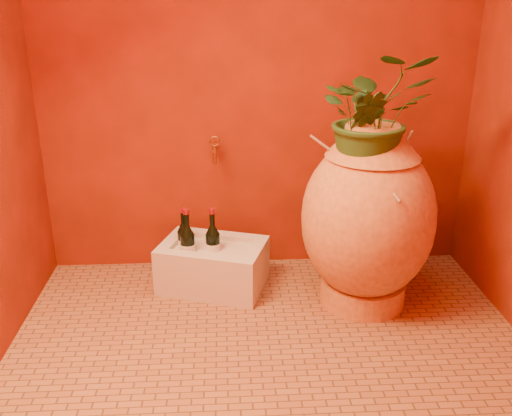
{
  "coord_description": "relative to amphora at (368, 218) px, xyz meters",
  "views": [
    {
      "loc": [
        -0.2,
        -2.24,
        1.61
      ],
      "look_at": [
        -0.05,
        0.35,
        0.61
      ],
      "focal_mm": 40.0,
      "sensor_mm": 36.0,
      "label": 1
    }
  ],
  "objects": [
    {
      "name": "stone_basin",
      "position": [
        -0.82,
        0.21,
        -0.37
      ],
      "size": [
        0.66,
        0.56,
        0.27
      ],
      "rotation": [
        0.0,
        0.0,
        -0.31
      ],
      "color": "beige",
      "rests_on": "floor"
    },
    {
      "name": "plant_side",
      "position": [
        -0.08,
        -0.07,
        0.48
      ],
      "size": [
        0.26,
        0.23,
        0.39
      ],
      "primitive_type": "imported",
      "rotation": [
        0.0,
        0.0,
        -0.27
      ],
      "color": "#24491A",
      "rests_on": "amphora"
    },
    {
      "name": "wall_back",
      "position": [
        -0.54,
        0.53,
        0.76
      ],
      "size": [
        2.5,
        0.02,
        2.5
      ],
      "primitive_type": "cube",
      "color": "#5E1905",
      "rests_on": "ground"
    },
    {
      "name": "wall_tap",
      "position": [
        -0.79,
        0.46,
        0.26
      ],
      "size": [
        0.06,
        0.13,
        0.15
      ],
      "color": "#996323",
      "rests_on": "wall_back"
    },
    {
      "name": "wine_bottle_b",
      "position": [
        -0.98,
        0.28,
        -0.24
      ],
      "size": [
        0.08,
        0.08,
        0.31
      ],
      "color": "black",
      "rests_on": "stone_basin"
    },
    {
      "name": "wine_bottle_a",
      "position": [
        -0.95,
        0.19,
        -0.23
      ],
      "size": [
        0.08,
        0.08,
        0.34
      ],
      "color": "black",
      "rests_on": "stone_basin"
    },
    {
      "name": "floor",
      "position": [
        -0.54,
        -0.47,
        -0.49
      ],
      "size": [
        2.5,
        2.5,
        0.0
      ],
      "primitive_type": "plane",
      "color": "brown",
      "rests_on": "ground"
    },
    {
      "name": "amphora",
      "position": [
        0.0,
        0.0,
        0.0
      ],
      "size": [
        0.87,
        0.87,
        0.99
      ],
      "rotation": [
        0.0,
        0.0,
        0.3
      ],
      "color": "#D7893C",
      "rests_on": "floor"
    },
    {
      "name": "plant_main",
      "position": [
        -0.01,
        -0.02,
        0.55
      ],
      "size": [
        0.57,
        0.5,
        0.6
      ],
      "primitive_type": "imported",
      "rotation": [
        0.0,
        0.0,
        0.06
      ],
      "color": "#24491A",
      "rests_on": "amphora"
    },
    {
      "name": "wine_bottle_c",
      "position": [
        -0.81,
        0.19,
        -0.23
      ],
      "size": [
        0.08,
        0.08,
        0.34
      ],
      "color": "black",
      "rests_on": "stone_basin"
    }
  ]
}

